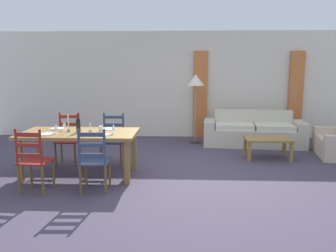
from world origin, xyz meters
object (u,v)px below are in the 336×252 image
object	(u,v)px
coffee_table	(268,141)
dining_chair_far_left	(68,139)
wine_bottle	(78,125)
standing_lamp	(196,84)
dining_chair_near_left	(34,160)
wine_glass_near_right	(113,127)
dining_chair_near_right	(94,160)
coffee_cup_primary	(101,129)
dining_chair_far_right	(113,139)
wine_glass_far_left	(64,124)
couch	(253,133)
wine_glass_near_left	(56,127)
dining_table	(79,137)

from	to	relation	value
coffee_table	dining_chair_far_left	bearing A→B (deg)	-172.58
dining_chair_far_left	wine_bottle	distance (m)	0.95
standing_lamp	dining_chair_near_left	bearing A→B (deg)	-125.55
wine_glass_near_right	dining_chair_near_right	bearing A→B (deg)	-105.54
dining_chair_far_left	coffee_cup_primary	distance (m)	1.08
dining_chair_far_right	coffee_table	size ratio (longest dim) A/B	1.07
dining_chair_far_right	dining_chair_far_left	bearing A→B (deg)	178.42
wine_glass_far_left	couch	bearing A→B (deg)	32.24
dining_chair_far_left	wine_glass_near_left	xyz separation A→B (m)	(0.11, -0.89, 0.38)
dining_table	dining_chair_far_right	distance (m)	0.85
dining_chair_far_right	dining_table	bearing A→B (deg)	-119.86
dining_chair_near_left	wine_glass_near_left	world-z (taller)	dining_chair_near_left
dining_chair_near_right	wine_glass_near_left	xyz separation A→B (m)	(-0.76, 0.59, 0.38)
wine_glass_near_right	coffee_table	size ratio (longest dim) A/B	0.18
dining_chair_near_left	wine_bottle	bearing A→B (deg)	60.50
couch	coffee_table	xyz separation A→B (m)	(0.04, -1.22, 0.06)
dining_chair_near_right	wine_glass_far_left	size ratio (longest dim) A/B	5.96
dining_chair_far_right	wine_glass_far_left	world-z (taller)	dining_chair_far_right
dining_table	wine_glass_near_right	xyz separation A→B (m)	(0.60, -0.12, 0.20)
wine_bottle	wine_glass_far_left	bearing A→B (deg)	151.06
wine_glass_near_left	dining_chair_far_left	bearing A→B (deg)	97.32
dining_chair_far_left	dining_chair_near_left	bearing A→B (deg)	-89.98
dining_chair_far_left	coffee_table	bearing A→B (deg)	7.42
wine_bottle	standing_lamp	size ratio (longest dim) A/B	0.19
wine_bottle	coffee_cup_primary	xyz separation A→B (m)	(0.35, 0.09, -0.07)
coffee_table	dining_chair_near_left	bearing A→B (deg)	-152.21
dining_table	wine_glass_far_left	bearing A→B (deg)	153.22
wine_glass_near_right	standing_lamp	size ratio (longest dim) A/B	0.10
dining_chair_near_right	dining_chair_far_left	xyz separation A→B (m)	(-0.87, 1.48, 0.00)
wine_glass_far_left	coffee_cup_primary	size ratio (longest dim) A/B	1.79
dining_chair_near_left	coffee_cup_primary	xyz separation A→B (m)	(0.79, 0.86, 0.32)
dining_table	wine_glass_near_right	size ratio (longest dim) A/B	11.80
wine_bottle	wine_glass_far_left	distance (m)	0.33
dining_chair_far_left	standing_lamp	size ratio (longest dim) A/B	0.59
dining_chair_near_right	dining_chair_far_right	distance (m)	1.45
couch	dining_table	bearing A→B (deg)	-143.83
wine_glass_near_left	standing_lamp	size ratio (longest dim) A/B	0.10
coffee_cup_primary	dining_table	bearing A→B (deg)	-167.36
dining_chair_far_right	wine_bottle	xyz separation A→B (m)	(-0.42, -0.73, 0.39)
wine_glass_near_right	wine_glass_far_left	size ratio (longest dim) A/B	1.00
dining_table	standing_lamp	world-z (taller)	standing_lamp
coffee_table	standing_lamp	bearing A→B (deg)	134.92
wine_glass_near_left	dining_table	bearing A→B (deg)	24.36
wine_bottle	wine_glass_near_left	bearing A→B (deg)	-157.03
dining_chair_far_left	wine_glass_near_right	size ratio (longest dim) A/B	5.96
dining_table	wine_glass_far_left	size ratio (longest dim) A/B	11.80
standing_lamp	wine_glass_near_left	bearing A→B (deg)	-129.91
dining_table	couch	size ratio (longest dim) A/B	0.81
wine_glass_far_left	dining_chair_near_right	bearing A→B (deg)	-50.55
dining_table	dining_chair_far_left	xyz separation A→B (m)	(-0.44, 0.74, -0.19)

